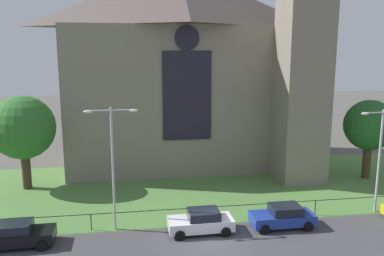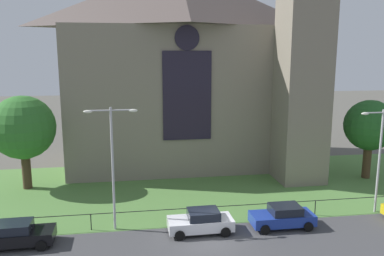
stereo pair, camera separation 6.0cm
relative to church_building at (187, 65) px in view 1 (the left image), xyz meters
The scene contains 12 objects.
ground 12.99m from the church_building, 98.62° to the right, with size 160.00×160.00×0.00m, color #56544C.
road_asphalt 22.39m from the church_building, 93.44° to the right, with size 120.00×8.00×0.01m, color #424244.
grass_verge 14.29m from the church_building, 96.89° to the right, with size 120.00×20.00×0.01m, color #517F3D.
church_building is the anchor object (origin of this frame).
iron_railing 17.98m from the church_building, 92.88° to the right, with size 31.49×0.07×1.13m.
tree_left_far 16.74m from the church_building, 157.86° to the right, with size 5.38×5.38×8.04m.
tree_right_far 18.42m from the church_building, 26.37° to the right, with size 4.63×4.63×7.32m.
streetlamp_near 17.75m from the church_building, 114.59° to the right, with size 3.37×0.26×8.17m.
streetlamp_far 20.14m from the church_building, 52.83° to the right, with size 3.37×0.26×7.60m.
parked_car_black 23.28m from the church_building, 127.10° to the right, with size 4.23×2.09×1.51m.
parked_car_white 19.40m from the church_building, 95.17° to the right, with size 4.22×2.05×1.51m.
parked_car_blue 19.79m from the church_building, 76.57° to the right, with size 4.21×2.03×1.51m.
Camera 1 is at (-4.72, -22.78, 11.53)m, focal length 37.20 mm.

